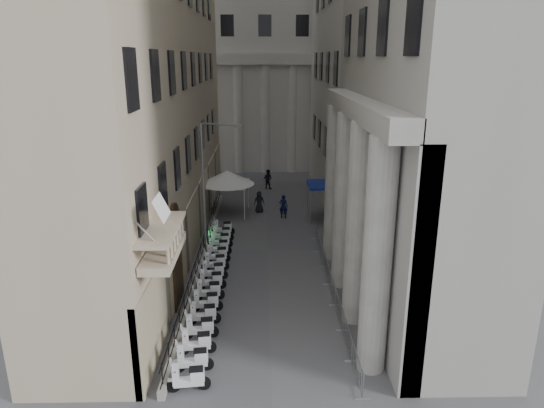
% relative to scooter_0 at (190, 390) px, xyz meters
% --- Properties ---
extents(far_building, '(22.00, 10.00, 30.00)m').
position_rel_scooter_0_xyz_m(far_building, '(3.29, 43.38, 15.00)').
color(far_building, '#B6B4AC').
rests_on(far_building, ground).
extents(iron_fence, '(0.30, 28.00, 1.40)m').
position_rel_scooter_0_xyz_m(iron_fence, '(-1.01, 13.38, 0.00)').
color(iron_fence, black).
rests_on(iron_fence, ground).
extents(blue_awning, '(1.60, 3.00, 3.00)m').
position_rel_scooter_0_xyz_m(blue_awning, '(7.44, 21.38, 0.00)').
color(blue_awning, navy).
rests_on(blue_awning, ground).
extents(flag, '(1.00, 1.40, 8.20)m').
position_rel_scooter_0_xyz_m(flag, '(-0.71, 0.38, 0.00)').
color(flag, '#9E0C11').
rests_on(flag, ground).
extents(scooter_0, '(1.45, 0.71, 1.50)m').
position_rel_scooter_0_xyz_m(scooter_0, '(0.00, 0.00, 0.00)').
color(scooter_0, white).
rests_on(scooter_0, ground).
extents(scooter_1, '(1.45, 0.71, 1.50)m').
position_rel_scooter_0_xyz_m(scooter_1, '(0.00, 1.26, 0.00)').
color(scooter_1, white).
rests_on(scooter_1, ground).
extents(scooter_2, '(1.45, 0.71, 1.50)m').
position_rel_scooter_0_xyz_m(scooter_2, '(0.00, 2.53, 0.00)').
color(scooter_2, white).
rests_on(scooter_2, ground).
extents(scooter_3, '(1.45, 0.71, 1.50)m').
position_rel_scooter_0_xyz_m(scooter_3, '(0.00, 3.79, 0.00)').
color(scooter_3, white).
rests_on(scooter_3, ground).
extents(scooter_4, '(1.45, 0.71, 1.50)m').
position_rel_scooter_0_xyz_m(scooter_4, '(0.00, 5.06, 0.00)').
color(scooter_4, white).
rests_on(scooter_4, ground).
extents(scooter_5, '(1.45, 0.71, 1.50)m').
position_rel_scooter_0_xyz_m(scooter_5, '(0.00, 6.32, 0.00)').
color(scooter_5, white).
rests_on(scooter_5, ground).
extents(scooter_6, '(1.45, 0.71, 1.50)m').
position_rel_scooter_0_xyz_m(scooter_6, '(0.00, 7.59, 0.00)').
color(scooter_6, white).
rests_on(scooter_6, ground).
extents(scooter_7, '(1.45, 0.71, 1.50)m').
position_rel_scooter_0_xyz_m(scooter_7, '(0.00, 8.85, 0.00)').
color(scooter_7, white).
rests_on(scooter_7, ground).
extents(scooter_8, '(1.45, 0.71, 1.50)m').
position_rel_scooter_0_xyz_m(scooter_8, '(0.00, 10.12, 0.00)').
color(scooter_8, white).
rests_on(scooter_8, ground).
extents(scooter_9, '(1.45, 0.71, 1.50)m').
position_rel_scooter_0_xyz_m(scooter_9, '(0.00, 11.38, 0.00)').
color(scooter_9, white).
rests_on(scooter_9, ground).
extents(scooter_10, '(1.45, 0.71, 1.50)m').
position_rel_scooter_0_xyz_m(scooter_10, '(0.00, 12.65, 0.00)').
color(scooter_10, white).
rests_on(scooter_10, ground).
extents(scooter_11, '(1.45, 0.71, 1.50)m').
position_rel_scooter_0_xyz_m(scooter_11, '(0.00, 13.91, 0.00)').
color(scooter_11, white).
rests_on(scooter_11, ground).
extents(scooter_12, '(1.45, 0.71, 1.50)m').
position_rel_scooter_0_xyz_m(scooter_12, '(0.00, 15.17, 0.00)').
color(scooter_12, white).
rests_on(scooter_12, ground).
extents(scooter_13, '(1.45, 0.71, 1.50)m').
position_rel_scooter_0_xyz_m(scooter_13, '(0.00, 16.44, 0.00)').
color(scooter_13, white).
rests_on(scooter_13, ground).
extents(scooter_14, '(1.45, 0.71, 1.50)m').
position_rel_scooter_0_xyz_m(scooter_14, '(0.00, 17.70, 0.00)').
color(scooter_14, white).
rests_on(scooter_14, ground).
extents(barrier_0, '(0.60, 2.40, 1.10)m').
position_rel_scooter_0_xyz_m(barrier_0, '(6.81, 0.52, 0.00)').
color(barrier_0, '#9B9DA2').
rests_on(barrier_0, ground).
extents(barrier_1, '(0.60, 2.40, 1.10)m').
position_rel_scooter_0_xyz_m(barrier_1, '(6.81, 3.02, 0.00)').
color(barrier_1, '#9B9DA2').
rests_on(barrier_1, ground).
extents(barrier_2, '(0.60, 2.40, 1.10)m').
position_rel_scooter_0_xyz_m(barrier_2, '(6.81, 5.52, 0.00)').
color(barrier_2, '#9B9DA2').
rests_on(barrier_2, ground).
extents(barrier_3, '(0.60, 2.40, 1.10)m').
position_rel_scooter_0_xyz_m(barrier_3, '(6.81, 8.02, 0.00)').
color(barrier_3, '#9B9DA2').
rests_on(barrier_3, ground).
extents(barrier_4, '(0.60, 2.40, 1.10)m').
position_rel_scooter_0_xyz_m(barrier_4, '(6.81, 10.52, 0.00)').
color(barrier_4, '#9B9DA2').
rests_on(barrier_4, ground).
extents(barrier_5, '(0.60, 2.40, 1.10)m').
position_rel_scooter_0_xyz_m(barrier_5, '(6.81, 13.02, 0.00)').
color(barrier_5, '#9B9DA2').
rests_on(barrier_5, ground).
extents(barrier_6, '(0.60, 2.40, 1.10)m').
position_rel_scooter_0_xyz_m(barrier_6, '(6.81, 15.52, 0.00)').
color(barrier_6, '#9B9DA2').
rests_on(barrier_6, ground).
extents(security_tent, '(4.57, 4.57, 3.71)m').
position_rel_scooter_0_xyz_m(security_tent, '(-0.13, 23.22, 3.10)').
color(security_tent, white).
rests_on(security_tent, ground).
extents(street_lamp, '(2.78, 1.13, 8.91)m').
position_rel_scooter_0_xyz_m(street_lamp, '(-0.49, 13.61, 5.36)').
color(street_lamp, gray).
rests_on(street_lamp, ground).
extents(info_kiosk, '(0.38, 0.78, 1.59)m').
position_rel_scooter_0_xyz_m(info_kiosk, '(-0.91, 14.95, 0.80)').
color(info_kiosk, black).
rests_on(info_kiosk, ground).
extents(pedestrian_a, '(0.83, 0.66, 1.99)m').
position_rel_scooter_0_xyz_m(pedestrian_a, '(4.67, 21.65, 0.99)').
color(pedestrian_a, black).
rests_on(pedestrian_a, ground).
extents(pedestrian_b, '(1.19, 1.10, 1.97)m').
position_rel_scooter_0_xyz_m(pedestrian_b, '(3.49, 31.11, 0.99)').
color(pedestrian_b, black).
rests_on(pedestrian_b, ground).
extents(pedestrian_c, '(0.91, 0.59, 1.85)m').
position_rel_scooter_0_xyz_m(pedestrian_c, '(2.66, 23.24, 0.93)').
color(pedestrian_c, black).
rests_on(pedestrian_c, ground).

